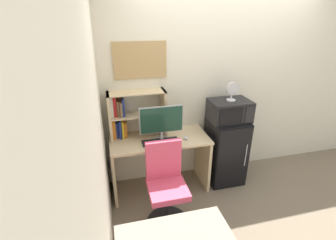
{
  "coord_description": "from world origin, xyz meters",
  "views": [
    {
      "loc": [
        -1.49,
        -2.89,
        2.18
      ],
      "look_at": [
        -0.84,
        -0.3,
        1.0
      ],
      "focal_mm": 26.11,
      "sensor_mm": 36.0,
      "label": 1
    }
  ],
  "objects_px": {
    "keyboard": "(160,142)",
    "microwave": "(229,111)",
    "desk_chair": "(166,189)",
    "hutch_bookshelf": "(129,114)",
    "wall_corkboard": "(140,60)",
    "monitor": "(162,122)",
    "computer_mouse": "(186,138)",
    "mini_fridge": "(225,151)",
    "desk_fan": "(232,91)"
  },
  "relations": [
    {
      "from": "keyboard",
      "to": "microwave",
      "type": "distance_m",
      "value": 0.97
    },
    {
      "from": "desk_chair",
      "to": "keyboard",
      "type": "bearing_deg",
      "value": 84.65
    },
    {
      "from": "hutch_bookshelf",
      "to": "wall_corkboard",
      "type": "height_order",
      "value": "wall_corkboard"
    },
    {
      "from": "monitor",
      "to": "wall_corkboard",
      "type": "height_order",
      "value": "wall_corkboard"
    },
    {
      "from": "hutch_bookshelf",
      "to": "microwave",
      "type": "distance_m",
      "value": 1.27
    },
    {
      "from": "microwave",
      "to": "computer_mouse",
      "type": "bearing_deg",
      "value": -171.64
    },
    {
      "from": "keyboard",
      "to": "mini_fridge",
      "type": "height_order",
      "value": "mini_fridge"
    },
    {
      "from": "keyboard",
      "to": "desk_chair",
      "type": "bearing_deg",
      "value": -95.35
    },
    {
      "from": "hutch_bookshelf",
      "to": "computer_mouse",
      "type": "bearing_deg",
      "value": -21.88
    },
    {
      "from": "monitor",
      "to": "computer_mouse",
      "type": "height_order",
      "value": "monitor"
    },
    {
      "from": "computer_mouse",
      "to": "wall_corkboard",
      "type": "height_order",
      "value": "wall_corkboard"
    },
    {
      "from": "computer_mouse",
      "to": "desk_fan",
      "type": "distance_m",
      "value": 0.81
    },
    {
      "from": "keyboard",
      "to": "microwave",
      "type": "xyz_separation_m",
      "value": [
        0.92,
        0.09,
        0.28
      ]
    },
    {
      "from": "desk_fan",
      "to": "desk_chair",
      "type": "bearing_deg",
      "value": -150.14
    },
    {
      "from": "hutch_bookshelf",
      "to": "desk_fan",
      "type": "distance_m",
      "value": 1.3
    },
    {
      "from": "wall_corkboard",
      "to": "microwave",
      "type": "bearing_deg",
      "value": -14.16
    },
    {
      "from": "keyboard",
      "to": "mini_fridge",
      "type": "relative_size",
      "value": 0.48
    },
    {
      "from": "desk_fan",
      "to": "wall_corkboard",
      "type": "distance_m",
      "value": 1.17
    },
    {
      "from": "desk_chair",
      "to": "monitor",
      "type": "bearing_deg",
      "value": 82.29
    },
    {
      "from": "microwave",
      "to": "desk_fan",
      "type": "height_order",
      "value": "desk_fan"
    },
    {
      "from": "computer_mouse",
      "to": "desk_chair",
      "type": "distance_m",
      "value": 0.69
    },
    {
      "from": "computer_mouse",
      "to": "desk_fan",
      "type": "relative_size",
      "value": 0.39
    },
    {
      "from": "keyboard",
      "to": "wall_corkboard",
      "type": "height_order",
      "value": "wall_corkboard"
    },
    {
      "from": "hutch_bookshelf",
      "to": "computer_mouse",
      "type": "xyz_separation_m",
      "value": [
        0.65,
        -0.26,
        -0.28
      ]
    },
    {
      "from": "computer_mouse",
      "to": "monitor",
      "type": "bearing_deg",
      "value": 172.27
    },
    {
      "from": "computer_mouse",
      "to": "mini_fridge",
      "type": "distance_m",
      "value": 0.69
    },
    {
      "from": "microwave",
      "to": "mini_fridge",
      "type": "bearing_deg",
      "value": -90.15
    },
    {
      "from": "monitor",
      "to": "mini_fridge",
      "type": "bearing_deg",
      "value": 2.91
    },
    {
      "from": "keyboard",
      "to": "mini_fridge",
      "type": "xyz_separation_m",
      "value": [
        0.92,
        0.09,
        -0.31
      ]
    },
    {
      "from": "mini_fridge",
      "to": "microwave",
      "type": "bearing_deg",
      "value": 89.85
    },
    {
      "from": "desk_fan",
      "to": "wall_corkboard",
      "type": "xyz_separation_m",
      "value": [
        -1.08,
        0.28,
        0.37
      ]
    },
    {
      "from": "monitor",
      "to": "desk_fan",
      "type": "bearing_deg",
      "value": 2.74
    },
    {
      "from": "hutch_bookshelf",
      "to": "desk_fan",
      "type": "xyz_separation_m",
      "value": [
        1.26,
        -0.18,
        0.25
      ]
    },
    {
      "from": "keyboard",
      "to": "hutch_bookshelf",
      "type": "bearing_deg",
      "value": 141.11
    },
    {
      "from": "monitor",
      "to": "desk_chair",
      "type": "bearing_deg",
      "value": -97.71
    },
    {
      "from": "keyboard",
      "to": "desk_fan",
      "type": "distance_m",
      "value": 1.08
    },
    {
      "from": "hutch_bookshelf",
      "to": "computer_mouse",
      "type": "height_order",
      "value": "hutch_bookshelf"
    },
    {
      "from": "keyboard",
      "to": "computer_mouse",
      "type": "xyz_separation_m",
      "value": [
        0.32,
        0.01,
        0.01
      ]
    },
    {
      "from": "desk_chair",
      "to": "wall_corkboard",
      "type": "bearing_deg",
      "value": 97.4
    },
    {
      "from": "microwave",
      "to": "wall_corkboard",
      "type": "distance_m",
      "value": 1.28
    },
    {
      "from": "monitor",
      "to": "desk_chair",
      "type": "xyz_separation_m",
      "value": [
        -0.07,
        -0.52,
        -0.57
      ]
    },
    {
      "from": "microwave",
      "to": "desk_fan",
      "type": "bearing_deg",
      "value": -41.16
    },
    {
      "from": "monitor",
      "to": "computer_mouse",
      "type": "xyz_separation_m",
      "value": [
        0.29,
        -0.04,
        -0.23
      ]
    },
    {
      "from": "monitor",
      "to": "desk_chair",
      "type": "relative_size",
      "value": 0.55
    },
    {
      "from": "keyboard",
      "to": "desk_chair",
      "type": "xyz_separation_m",
      "value": [
        -0.04,
        -0.47,
        -0.33
      ]
    },
    {
      "from": "hutch_bookshelf",
      "to": "keyboard",
      "type": "bearing_deg",
      "value": -38.89
    },
    {
      "from": "monitor",
      "to": "wall_corkboard",
      "type": "distance_m",
      "value": 0.76
    },
    {
      "from": "keyboard",
      "to": "microwave",
      "type": "height_order",
      "value": "microwave"
    },
    {
      "from": "hutch_bookshelf",
      "to": "wall_corkboard",
      "type": "distance_m",
      "value": 0.65
    },
    {
      "from": "mini_fridge",
      "to": "wall_corkboard",
      "type": "height_order",
      "value": "wall_corkboard"
    }
  ]
}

